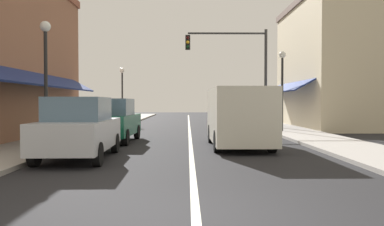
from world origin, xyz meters
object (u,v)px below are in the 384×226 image
(parked_car_nearest_left, at_px, (79,128))
(street_lamp_left_near, at_px, (46,62))
(street_lamp_right_mid, at_px, (282,77))
(parked_car_second_left, at_px, (112,121))
(traffic_signal_mast_arm, at_px, (239,61))
(street_lamp_left_far, at_px, (122,86))
(van_in_lane, at_px, (238,115))

(parked_car_nearest_left, bearing_deg, street_lamp_left_near, 126.88)
(parked_car_nearest_left, bearing_deg, street_lamp_right_mid, 47.96)
(parked_car_nearest_left, xyz_separation_m, parked_car_second_left, (0.02, 4.83, 0.00))
(traffic_signal_mast_arm, distance_m, street_lamp_left_far, 10.06)
(traffic_signal_mast_arm, relative_size, street_lamp_left_far, 1.46)
(street_lamp_left_near, distance_m, street_lamp_left_far, 16.82)
(street_lamp_right_mid, bearing_deg, parked_car_nearest_left, -130.82)
(parked_car_second_left, xyz_separation_m, street_lamp_right_mid, (8.04, 4.50, 2.06))
(traffic_signal_mast_arm, xyz_separation_m, street_lamp_right_mid, (1.74, -4.06, -1.27))
(parked_car_nearest_left, distance_m, traffic_signal_mast_arm, 15.17)
(van_in_lane, relative_size, traffic_signal_mast_arm, 0.84)
(van_in_lane, bearing_deg, street_lamp_right_mid, 63.45)
(traffic_signal_mast_arm, bearing_deg, street_lamp_left_near, -125.70)
(parked_car_second_left, relative_size, traffic_signal_mast_arm, 0.67)
(parked_car_nearest_left, relative_size, street_lamp_left_far, 0.98)
(van_in_lane, bearing_deg, parked_car_nearest_left, -148.99)
(van_in_lane, height_order, street_lamp_left_far, street_lamp_left_far)
(street_lamp_right_mid, xyz_separation_m, street_lamp_left_far, (-9.97, 9.69, -0.03))
(van_in_lane, distance_m, street_lamp_left_far, 17.51)
(parked_car_second_left, xyz_separation_m, street_lamp_left_far, (-1.94, 14.19, 2.03))
(van_in_lane, bearing_deg, street_lamp_left_far, 112.87)
(parked_car_second_left, height_order, traffic_signal_mast_arm, traffic_signal_mast_arm)
(parked_car_second_left, distance_m, street_lamp_left_far, 14.46)
(parked_car_nearest_left, xyz_separation_m, street_lamp_left_near, (-1.72, 2.20, 2.11))
(parked_car_nearest_left, distance_m, van_in_lane, 5.78)
(parked_car_nearest_left, relative_size, van_in_lane, 0.80)
(street_lamp_left_far, bearing_deg, traffic_signal_mast_arm, -34.36)
(traffic_signal_mast_arm, bearing_deg, parked_car_nearest_left, -115.28)
(parked_car_second_left, distance_m, street_lamp_right_mid, 9.44)
(parked_car_nearest_left, distance_m, parked_car_second_left, 4.83)
(street_lamp_left_far, bearing_deg, street_lamp_left_near, -89.35)
(parked_car_nearest_left, height_order, van_in_lane, van_in_lane)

